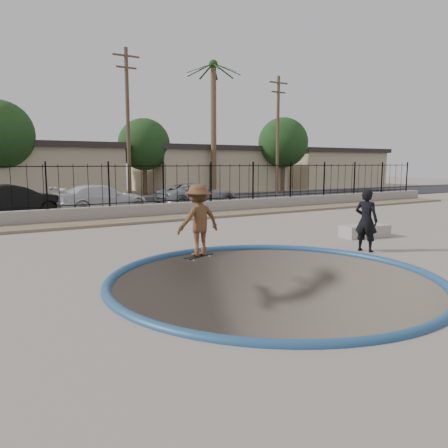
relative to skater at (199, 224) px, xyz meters
name	(u,v)px	position (x,y,z in m)	size (l,w,h in m)	color
ground	(100,240)	(0.39, 10.40, -2.01)	(120.00, 120.00, 2.20)	slate
bowl_pit	(274,279)	(0.39, -2.60, -0.91)	(6.84, 6.84, 1.80)	#4C433A
coping_ring	(274,279)	(0.39, -2.60, -0.91)	(7.04, 7.04, 0.20)	navy
rock_strip	(118,222)	(0.39, 7.60, -0.85)	(42.00, 1.60, 0.11)	#8A765A
retaining_wall	(110,213)	(0.39, 8.70, -0.61)	(42.00, 0.45, 0.60)	gray
fence	(109,185)	(0.39, 8.70, 0.59)	(40.00, 0.04, 1.80)	black
street	(74,207)	(0.39, 15.40, -0.89)	(90.00, 8.00, 0.04)	black
house_center	(42,169)	(0.39, 24.90, 1.07)	(10.60, 8.60, 3.90)	#C0AD89
house_east	(208,168)	(14.39, 24.90, 1.07)	(12.60, 8.60, 3.90)	#C0AD89
house_east_far	(321,167)	(28.39, 24.90, 1.07)	(11.60, 8.60, 3.90)	#C0AD89
palm_right	(213,99)	(12.39, 20.40, 6.42)	(2.30, 2.30, 10.30)	brown
utility_pole_mid	(128,123)	(4.39, 17.40, 4.05)	(1.70, 0.24, 9.50)	#473323
utility_pole_right	(278,134)	(16.39, 17.40, 3.80)	(1.70, 0.24, 9.00)	#473323
street_tree_mid	(144,145)	(7.39, 22.40, 2.93)	(3.96, 3.96, 5.83)	#473323
street_tree_right	(283,143)	(19.39, 20.40, 3.28)	(4.32, 4.32, 6.36)	#473323
skater	(199,224)	(0.00, 0.00, 0.00)	(1.17, 0.67, 1.81)	brown
skateboard	(199,256)	(0.00, 0.00, -0.84)	(0.94, 0.53, 0.08)	black
videographer	(366,220)	(4.39, -1.59, -0.04)	(0.63, 0.41, 1.73)	black
concrete_ledge	(365,231)	(6.25, 0.02, -0.71)	(1.60, 0.70, 0.40)	#A0958E
car_b	(15,201)	(-2.91, 11.94, -0.15)	(1.52, 4.36, 1.44)	black
car_c	(102,198)	(0.98, 11.80, -0.20)	(1.87, 4.61, 1.34)	white
car_d	(198,195)	(6.31, 11.80, -0.22)	(2.16, 4.68, 1.30)	gray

